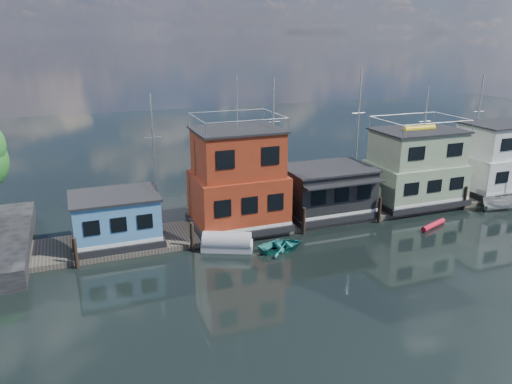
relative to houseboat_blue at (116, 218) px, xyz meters
name	(u,v)px	position (x,y,z in m)	size (l,w,h in m)	color
ground	(420,276)	(18.00, -12.00, -2.21)	(160.00, 160.00, 0.00)	black
dock	(331,214)	(18.00, 0.00, -2.01)	(48.00, 5.00, 0.40)	#595147
houseboat_blue	(116,218)	(0.00, 0.00, 0.00)	(6.40, 4.90, 3.66)	black
houseboat_red	(238,181)	(9.50, 0.00, 1.90)	(7.40, 5.90, 11.86)	black
houseboat_dark	(327,190)	(17.50, -0.02, 0.21)	(7.40, 6.10, 4.06)	black
houseboat_green	(415,168)	(26.50, 0.00, 1.34)	(8.40, 5.90, 7.03)	black
houseboat_white	(500,159)	(36.50, 0.00, 1.33)	(8.40, 5.90, 6.66)	black
pilings	(344,215)	(17.67, -2.80, -1.11)	(42.28, 0.28, 2.20)	#2D2116
background_masts	(346,137)	(22.76, 6.00, 3.35)	(36.40, 0.16, 12.00)	silver
tarp_runabout	(227,243)	(7.43, -3.54, -1.65)	(3.95, 2.82, 1.50)	silver
red_kayak	(433,225)	(24.54, -5.35, -1.98)	(0.45, 0.45, 3.08)	red
dinghy_teal	(282,245)	(11.17, -4.99, -1.84)	(2.50, 3.50, 0.72)	teal
motorboat	(501,203)	(33.02, -4.04, -1.51)	(1.35, 3.59, 1.39)	silver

